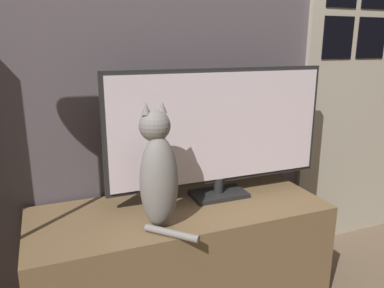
{
  "coord_description": "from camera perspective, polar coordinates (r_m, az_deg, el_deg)",
  "views": [
    {
      "loc": [
        -0.52,
        -0.5,
        1.18
      ],
      "look_at": [
        0.04,
        0.89,
        0.79
      ],
      "focal_mm": 35.0,
      "sensor_mm": 36.0,
      "label": 1
    }
  ],
  "objects": [
    {
      "name": "cat",
      "position": [
        1.44,
        -5.19,
        -4.45
      ],
      "size": [
        0.19,
        0.28,
        0.49
      ],
      "rotation": [
        0.0,
        0.0,
        0.15
      ],
      "color": "gray",
      "rests_on": "tv_stand"
    },
    {
      "name": "wall_back",
      "position": [
        1.81,
        -5.42,
        18.55
      ],
      "size": [
        4.8,
        0.05,
        2.6
      ],
      "color": "#564C51",
      "rests_on": "ground_plane"
    },
    {
      "name": "door",
      "position": [
        2.44,
        24.91,
        10.34
      ],
      "size": [
        0.84,
        0.04,
        2.05
      ],
      "color": "#B2A893",
      "rests_on": "ground_plane"
    },
    {
      "name": "tv",
      "position": [
        1.7,
        4.22,
        2.12
      ],
      "size": [
        1.05,
        0.15,
        0.6
      ],
      "color": "black",
      "rests_on": "tv_stand"
    },
    {
      "name": "tv_stand",
      "position": [
        1.79,
        -1.68,
        -16.83
      ],
      "size": [
        1.29,
        0.51,
        0.49
      ],
      "color": "brown",
      "rests_on": "ground_plane"
    }
  ]
}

